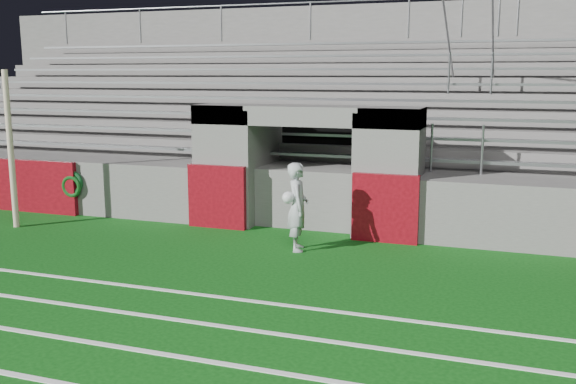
% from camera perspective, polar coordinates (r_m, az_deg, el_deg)
% --- Properties ---
extents(ground, '(90.00, 90.00, 0.00)m').
position_cam_1_polar(ground, '(10.55, -4.30, -7.51)').
color(ground, '#0B450E').
rests_on(ground, ground).
extents(field_post, '(0.12, 0.12, 3.34)m').
position_cam_1_polar(field_post, '(14.75, -23.43, 3.46)').
color(field_post, beige).
rests_on(field_post, ground).
extents(stadium_structure, '(26.00, 8.48, 5.42)m').
position_cam_1_polar(stadium_structure, '(17.71, 6.02, 4.72)').
color(stadium_structure, '#5B5957').
rests_on(stadium_structure, ground).
extents(goalkeeper_with_ball, '(0.57, 0.70, 1.65)m').
position_cam_1_polar(goalkeeper_with_ball, '(11.86, 0.85, -1.30)').
color(goalkeeper_with_ball, '#A5ABAF').
rests_on(goalkeeper_with_ball, ground).
extents(hose_coil, '(0.55, 0.15, 0.62)m').
position_cam_1_polar(hose_coil, '(15.61, -18.63, 0.65)').
color(hose_coil, '#0B3B18').
rests_on(hose_coil, ground).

